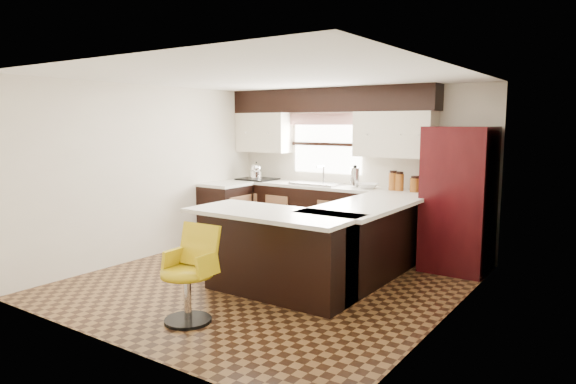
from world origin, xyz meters
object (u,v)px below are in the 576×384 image
Objects in this scene: peninsula_return at (279,255)px; bar_chair at (187,275)px; peninsula_long at (362,244)px; refrigerator at (459,199)px.

peninsula_return is 1.15m from bar_chair.
peninsula_long is 1.11m from peninsula_return.
peninsula_long is at bearing -124.83° from refrigerator.
bar_chair is at bearing -103.17° from peninsula_return.
peninsula_long is 2.24m from bar_chair.
bar_chair reaches higher than peninsula_long.
peninsula_long is 2.12× the size of bar_chair.
refrigerator is at bearing 61.31° from bar_chair.
bar_chair is (-0.79, -2.09, 0.01)m from peninsula_long.
refrigerator reaches higher than bar_chair.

